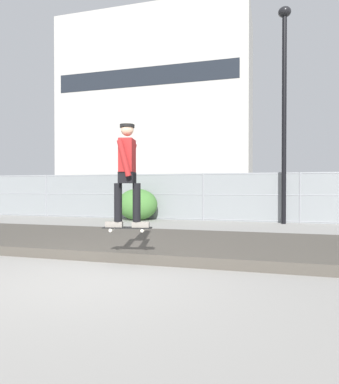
% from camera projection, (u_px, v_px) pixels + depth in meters
% --- Properties ---
extents(ground_plane, '(120.00, 120.00, 0.00)m').
position_uv_depth(ground_plane, '(91.00, 278.00, 4.95)').
color(ground_plane, gray).
extents(gravel_berm, '(16.69, 3.47, 0.18)m').
position_uv_depth(gravel_berm, '(152.00, 243.00, 7.56)').
color(gravel_berm, '#4C473F').
rests_on(gravel_berm, ground_plane).
extents(skateboard, '(0.82, 0.35, 0.07)m').
position_uv_depth(skateboard, '(127.00, 228.00, 5.67)').
color(skateboard, black).
extents(skater, '(0.73, 0.61, 1.70)m').
position_uv_depth(skater, '(127.00, 168.00, 5.65)').
color(skater, gray).
rests_on(skater, skateboard).
extents(chain_fence, '(21.37, 0.06, 1.85)m').
position_uv_depth(chain_fence, '(203.00, 197.00, 13.50)').
color(chain_fence, gray).
rests_on(chain_fence, ground_plane).
extents(street_lamp, '(0.44, 0.44, 7.67)m').
position_uv_depth(street_lamp, '(284.00, 91.00, 12.23)').
color(street_lamp, black).
rests_on(street_lamp, ground_plane).
extents(parked_car_near, '(4.41, 1.97, 1.66)m').
position_uv_depth(parked_car_near, '(158.00, 197.00, 16.30)').
color(parked_car_near, '#474C54').
rests_on(parked_car_near, ground_plane).
extents(parked_car_mid, '(4.45, 2.05, 1.66)m').
position_uv_depth(parked_car_mid, '(278.00, 198.00, 14.93)').
color(parked_car_mid, '#566B4C').
rests_on(parked_car_mid, ground_plane).
extents(library_building, '(27.36, 11.58, 25.87)m').
position_uv_depth(library_building, '(157.00, 109.00, 51.59)').
color(library_building, '#B2AFA8').
rests_on(library_building, ground_plane).
extents(shrub_left, '(1.61, 1.32, 1.24)m').
position_uv_depth(shrub_left, '(137.00, 204.00, 13.65)').
color(shrub_left, '#477F38').
rests_on(shrub_left, ground_plane).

